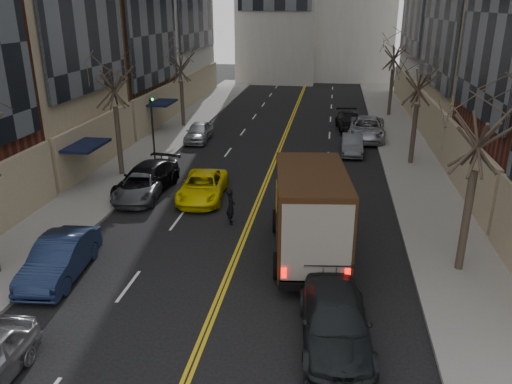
{
  "coord_description": "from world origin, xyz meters",
  "views": [
    {
      "loc": [
        3.61,
        -7.12,
        9.78
      ],
      "look_at": [
        0.55,
        12.71,
        2.2
      ],
      "focal_mm": 35.0,
      "sensor_mm": 36.0,
      "label": 1
    }
  ],
  "objects_px": {
    "ups_truck": "(309,212)",
    "taxi": "(203,187)",
    "observer_sedan": "(335,321)",
    "pedestrian": "(231,207)"
  },
  "relations": [
    {
      "from": "ups_truck",
      "to": "taxi",
      "type": "xyz_separation_m",
      "value": [
        -5.92,
        5.65,
        -1.26
      ]
    },
    {
      "from": "observer_sedan",
      "to": "taxi",
      "type": "height_order",
      "value": "observer_sedan"
    },
    {
      "from": "ups_truck",
      "to": "pedestrian",
      "type": "xyz_separation_m",
      "value": [
        -3.78,
        2.67,
        -1.07
      ]
    },
    {
      "from": "observer_sedan",
      "to": "pedestrian",
      "type": "bearing_deg",
      "value": 115.45
    },
    {
      "from": "ups_truck",
      "to": "observer_sedan",
      "type": "bearing_deg",
      "value": -85.86
    },
    {
      "from": "ups_truck",
      "to": "taxi",
      "type": "distance_m",
      "value": 8.28
    },
    {
      "from": "pedestrian",
      "to": "observer_sedan",
      "type": "bearing_deg",
      "value": -167.37
    },
    {
      "from": "taxi",
      "to": "pedestrian",
      "type": "bearing_deg",
      "value": -58.5
    },
    {
      "from": "observer_sedan",
      "to": "pedestrian",
      "type": "xyz_separation_m",
      "value": [
        -4.9,
        8.2,
        0.12
      ]
    },
    {
      "from": "taxi",
      "to": "pedestrian",
      "type": "height_order",
      "value": "pedestrian"
    }
  ]
}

